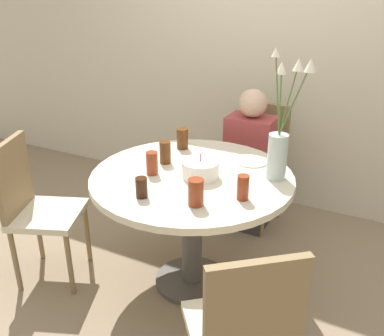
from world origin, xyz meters
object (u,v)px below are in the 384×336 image
object	(u,v)px
chair_right_flank	(34,203)
side_plate	(252,161)
flower_vase	(280,139)
chair_left_flank	(258,156)
drink_glass_2	(196,192)
drink_glass_0	(152,163)
drink_glass_5	(243,187)
drink_glass_3	(165,152)
person_woman	(249,166)
drink_glass_4	(141,188)
birthday_cake	(200,169)
drink_glass_1	(182,139)
chair_far_back	(244,330)

from	to	relation	value
chair_right_flank	side_plate	distance (m)	1.36
chair_right_flank	flower_vase	xyz separation A→B (m)	(1.35, 0.54, 0.46)
chair_left_flank	drink_glass_2	world-z (taller)	chair_left_flank
chair_left_flank	flower_vase	size ratio (longest dim) A/B	1.30
drink_glass_0	drink_glass_5	world-z (taller)	drink_glass_0
drink_glass_3	person_woman	bearing A→B (deg)	68.84
drink_glass_0	drink_glass_2	bearing A→B (deg)	-28.93
chair_left_flank	drink_glass_0	world-z (taller)	chair_left_flank
side_plate	drink_glass_4	distance (m)	0.77
birthday_cake	drink_glass_2	world-z (taller)	birthday_cake
birthday_cake	flower_vase	size ratio (longest dim) A/B	0.29
drink_glass_1	drink_glass_2	world-z (taller)	drink_glass_2
drink_glass_0	drink_glass_4	xyz separation A→B (m)	(0.10, -0.26, -0.01)
person_woman	chair_right_flank	bearing A→B (deg)	-129.36
drink_glass_3	chair_left_flank	bearing A→B (deg)	71.62
chair_right_flank	drink_glass_2	distance (m)	1.13
chair_far_back	drink_glass_1	size ratio (longest dim) A/B	6.92
flower_vase	drink_glass_0	xyz separation A→B (m)	(-0.65, -0.28, -0.17)
chair_left_flank	drink_glass_0	xyz separation A→B (m)	(-0.28, -1.07, 0.30)
birthday_cake	side_plate	size ratio (longest dim) A/B	1.04
drink_glass_0	drink_glass_3	bearing A→B (deg)	95.27
chair_far_back	birthday_cake	world-z (taller)	chair_far_back
chair_far_back	drink_glass_4	size ratio (longest dim) A/B	8.70
chair_right_flank	birthday_cake	world-z (taller)	chair_right_flank
drink_glass_1	drink_glass_4	size ratio (longest dim) A/B	1.26
drink_glass_4	drink_glass_5	xyz separation A→B (m)	(0.47, 0.21, 0.01)
person_woman	drink_glass_3	bearing A→B (deg)	-111.16
drink_glass_5	drink_glass_4	bearing A→B (deg)	-155.43
drink_glass_0	birthday_cake	bearing A→B (deg)	18.14
side_plate	drink_glass_5	distance (m)	0.50
drink_glass_0	drink_glass_2	distance (m)	0.44
drink_glass_0	drink_glass_4	distance (m)	0.28
drink_glass_5	person_woman	distance (m)	1.06
chair_far_back	drink_glass_2	world-z (taller)	chair_far_back
flower_vase	drink_glass_3	world-z (taller)	flower_vase
side_plate	drink_glass_0	world-z (taller)	drink_glass_0
birthday_cake	drink_glass_0	bearing A→B (deg)	-161.86
birthday_cake	drink_glass_0	distance (m)	0.28
drink_glass_2	chair_far_back	bearing A→B (deg)	-45.53
birthday_cake	drink_glass_3	world-z (taller)	birthday_cake
drink_glass_4	drink_glass_5	bearing A→B (deg)	24.57
birthday_cake	drink_glass_4	distance (m)	0.39
chair_right_flank	birthday_cake	size ratio (longest dim) A/B	4.47
chair_left_flank	chair_far_back	distance (m)	1.81
chair_left_flank	side_plate	distance (m)	0.70
drink_glass_2	drink_glass_4	bearing A→B (deg)	-169.77
drink_glass_0	chair_left_flank	bearing A→B (deg)	75.28
drink_glass_2	drink_glass_4	xyz separation A→B (m)	(-0.28, -0.05, -0.02)
drink_glass_4	drink_glass_5	distance (m)	0.51
drink_glass_2	drink_glass_5	xyz separation A→B (m)	(0.18, 0.16, -0.00)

